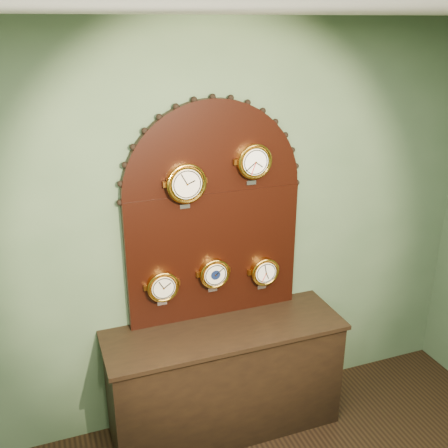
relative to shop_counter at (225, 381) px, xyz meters
name	(u,v)px	position (x,y,z in m)	size (l,w,h in m)	color
wall_back	(211,236)	(0.00, 0.27, 1.00)	(4.00, 4.00, 0.00)	#4E6847
shop_counter	(225,381)	(0.00, 0.00, 0.00)	(1.60, 0.50, 0.80)	black
display_board	(213,207)	(0.00, 0.22, 1.23)	(1.26, 0.06, 1.53)	black
roman_clock	(186,183)	(-0.20, 0.15, 1.43)	(0.26, 0.08, 0.31)	gold
arabic_clock	(254,161)	(0.25, 0.15, 1.53)	(0.23, 0.08, 0.28)	gold
hygrometer	(163,286)	(-0.38, 0.15, 0.74)	(0.21, 0.08, 0.26)	gold
barometer	(214,273)	(-0.02, 0.15, 0.78)	(0.21, 0.08, 0.26)	gold
tide_clock	(264,271)	(0.35, 0.15, 0.73)	(0.21, 0.08, 0.26)	gold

